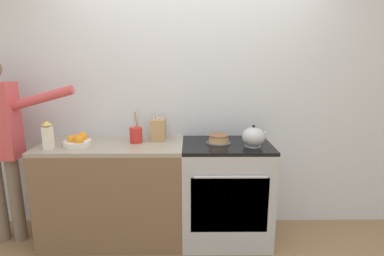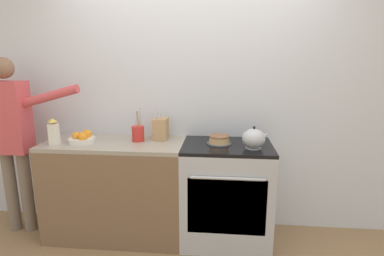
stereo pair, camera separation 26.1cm
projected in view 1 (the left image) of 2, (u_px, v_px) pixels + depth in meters
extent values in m
plane|color=#93704C|center=(192.00, 255.00, 2.59)|extent=(16.00, 16.00, 0.00)
cube|color=silver|center=(191.00, 97.00, 2.89)|extent=(8.00, 0.04, 2.60)
cube|color=brown|center=(115.00, 194.00, 2.77)|extent=(1.27, 0.58, 0.89)
cube|color=#9E9384|center=(112.00, 146.00, 2.67)|extent=(1.27, 0.58, 0.03)
cube|color=#B7BABF|center=(225.00, 193.00, 2.78)|extent=(0.79, 0.58, 0.89)
cube|color=black|center=(229.00, 205.00, 2.49)|extent=(0.65, 0.01, 0.49)
cylinder|color=#B7BABF|center=(231.00, 177.00, 2.41)|extent=(0.59, 0.02, 0.02)
cube|color=black|center=(227.00, 145.00, 2.68)|extent=(0.79, 0.58, 0.03)
cylinder|color=#4C4C51|center=(218.00, 143.00, 2.69)|extent=(0.22, 0.22, 0.01)
cylinder|color=tan|center=(219.00, 141.00, 2.68)|extent=(0.18, 0.18, 0.03)
cylinder|color=tan|center=(219.00, 137.00, 2.68)|extent=(0.17, 0.17, 0.03)
cylinder|color=brown|center=(219.00, 135.00, 2.67)|extent=(0.18, 0.18, 0.01)
cylinder|color=#B7BABF|center=(253.00, 146.00, 2.59)|extent=(0.14, 0.14, 0.01)
ellipsoid|color=#B7BABF|center=(253.00, 137.00, 2.58)|extent=(0.20, 0.20, 0.17)
cone|color=#B7BABF|center=(264.00, 134.00, 2.57)|extent=(0.10, 0.04, 0.09)
sphere|color=black|center=(254.00, 126.00, 2.55)|extent=(0.02, 0.02, 0.02)
cube|color=tan|center=(158.00, 129.00, 2.78)|extent=(0.13, 0.17, 0.20)
cylinder|color=#B2B2B7|center=(153.00, 117.00, 2.71)|extent=(0.01, 0.03, 0.06)
cylinder|color=#B2B2B7|center=(158.00, 116.00, 2.71)|extent=(0.01, 0.04, 0.08)
cylinder|color=#B2B2B7|center=(162.00, 116.00, 2.71)|extent=(0.01, 0.03, 0.07)
cylinder|color=#B2B2B7|center=(154.00, 114.00, 2.74)|extent=(0.01, 0.04, 0.09)
cylinder|color=red|center=(136.00, 135.00, 2.70)|extent=(0.11, 0.11, 0.14)
cylinder|color=#A37A51|center=(137.00, 125.00, 2.66)|extent=(0.03, 0.02, 0.23)
cylinder|color=#B7BABF|center=(133.00, 125.00, 2.69)|extent=(0.03, 0.05, 0.22)
cylinder|color=#B7BABF|center=(138.00, 123.00, 2.68)|extent=(0.03, 0.04, 0.26)
cylinder|color=silver|center=(77.00, 143.00, 2.61)|extent=(0.24, 0.24, 0.04)
sphere|color=orange|center=(79.00, 140.00, 2.55)|extent=(0.08, 0.08, 0.08)
sphere|color=orange|center=(72.00, 139.00, 2.59)|extent=(0.07, 0.07, 0.07)
sphere|color=orange|center=(83.00, 137.00, 2.65)|extent=(0.08, 0.08, 0.08)
sphere|color=orange|center=(82.00, 137.00, 2.66)|extent=(0.08, 0.08, 0.08)
sphere|color=orange|center=(77.00, 139.00, 2.59)|extent=(0.07, 0.07, 0.07)
cube|color=white|center=(48.00, 138.00, 2.50)|extent=(0.07, 0.07, 0.19)
pyramid|color=#E0BC4C|center=(47.00, 123.00, 2.47)|extent=(0.07, 0.07, 0.03)
cylinder|color=#7A6B5B|center=(17.00, 200.00, 2.74)|extent=(0.11, 0.11, 0.80)
cylinder|color=#D14C51|center=(41.00, 98.00, 2.54)|extent=(0.57, 0.08, 0.22)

